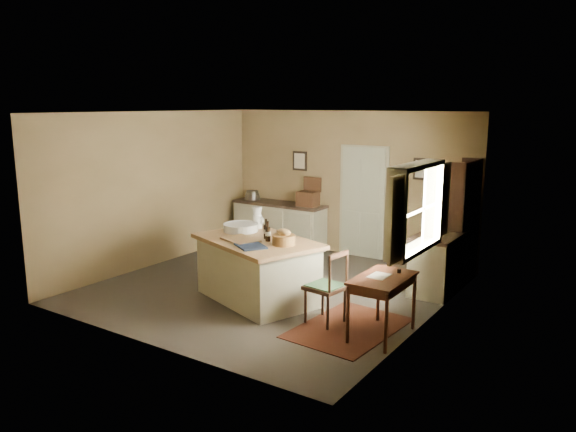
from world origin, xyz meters
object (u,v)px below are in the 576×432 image
object	(u,v)px
desk_chair	(325,287)
work_island	(257,268)
right_cabinet	(437,263)
shelving_unit	(464,222)
sideboard	(280,223)
writing_desk	(383,284)

from	to	relation	value
desk_chair	work_island	bearing A→B (deg)	177.43
right_cabinet	shelving_unit	xyz separation A→B (m)	(0.15, 0.72, 0.52)
sideboard	writing_desk	bearing A→B (deg)	-39.66
work_island	writing_desk	xyz separation A→B (m)	(2.07, -0.22, 0.19)
work_island	shelving_unit	world-z (taller)	shelving_unit
sideboard	desk_chair	distance (m)	4.03
writing_desk	right_cabinet	xyz separation A→B (m)	(-0.00, 2.02, -0.21)
work_island	writing_desk	world-z (taller)	work_island
desk_chair	shelving_unit	size ratio (longest dim) A/B	0.49
right_cabinet	writing_desk	bearing A→B (deg)	-89.99
work_island	right_cabinet	size ratio (longest dim) A/B	1.96
sideboard	work_island	bearing A→B (deg)	-61.55
desk_chair	shelving_unit	bearing A→B (deg)	78.68
shelving_unit	sideboard	bearing A→B (deg)	176.90
work_island	shelving_unit	bearing A→B (deg)	67.89
writing_desk	shelving_unit	distance (m)	2.76
writing_desk	desk_chair	size ratio (longest dim) A/B	0.97
sideboard	writing_desk	world-z (taller)	sideboard
work_island	desk_chair	bearing A→B (deg)	9.09
work_island	desk_chair	xyz separation A→B (m)	(1.28, -0.23, 0.00)
work_island	sideboard	xyz separation A→B (m)	(-1.47, 2.71, -0.00)
sideboard	desk_chair	xyz separation A→B (m)	(2.75, -2.95, 0.00)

